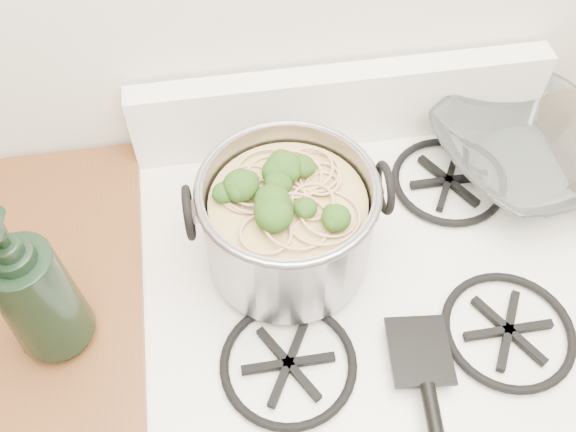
{
  "coord_description": "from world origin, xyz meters",
  "views": [
    {
      "loc": [
        -0.23,
        0.73,
        1.8
      ],
      "look_at": [
        -0.14,
        1.3,
        1.03
      ],
      "focal_mm": 40.0,
      "sensor_mm": 36.0,
      "label": 1
    }
  ],
  "objects_px": {
    "gas_range": "(353,379)",
    "stock_pot": "(288,223)",
    "glass_bowl": "(524,159)",
    "spatula": "(420,349)",
    "bottle": "(32,286)"
  },
  "relations": [
    {
      "from": "glass_bowl",
      "to": "bottle",
      "type": "relative_size",
      "value": 0.44
    },
    {
      "from": "gas_range",
      "to": "glass_bowl",
      "type": "xyz_separation_m",
      "value": [
        0.31,
        0.16,
        0.5
      ]
    },
    {
      "from": "gas_range",
      "to": "spatula",
      "type": "bearing_deg",
      "value": -82.21
    },
    {
      "from": "bottle",
      "to": "gas_range",
      "type": "bearing_deg",
      "value": 14.69
    },
    {
      "from": "stock_pot",
      "to": "spatula",
      "type": "height_order",
      "value": "stock_pot"
    },
    {
      "from": "gas_range",
      "to": "glass_bowl",
      "type": "distance_m",
      "value": 0.61
    },
    {
      "from": "spatula",
      "to": "stock_pot",
      "type": "bearing_deg",
      "value": 135.19
    },
    {
      "from": "gas_range",
      "to": "bottle",
      "type": "height_order",
      "value": "bottle"
    },
    {
      "from": "spatula",
      "to": "glass_bowl",
      "type": "height_order",
      "value": "glass_bowl"
    },
    {
      "from": "gas_range",
      "to": "glass_bowl",
      "type": "bearing_deg",
      "value": 27.5
    },
    {
      "from": "gas_range",
      "to": "stock_pot",
      "type": "relative_size",
      "value": 3.08
    },
    {
      "from": "gas_range",
      "to": "stock_pot",
      "type": "xyz_separation_m",
      "value": [
        -0.14,
        0.04,
        0.57
      ]
    },
    {
      "from": "gas_range",
      "to": "spatula",
      "type": "height_order",
      "value": "spatula"
    },
    {
      "from": "stock_pot",
      "to": "glass_bowl",
      "type": "relative_size",
      "value": 2.38
    },
    {
      "from": "stock_pot",
      "to": "spatula",
      "type": "bearing_deg",
      "value": -50.89
    }
  ]
}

